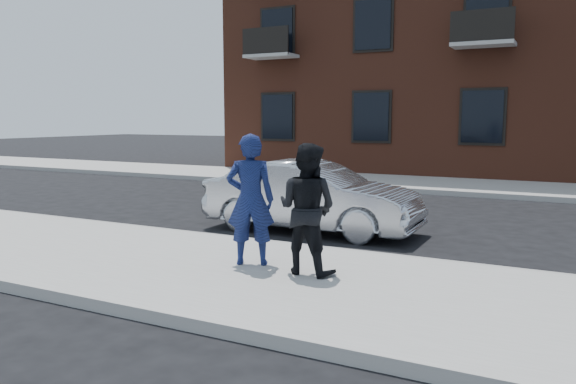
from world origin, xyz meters
The scene contains 9 objects.
ground centered at (0.00, 0.00, 0.00)m, with size 100.00×100.00×0.00m, color black.
near_sidewalk centered at (0.00, -0.25, 0.07)m, with size 50.00×3.50×0.15m, color #999791.
near_curb centered at (0.00, 1.55, 0.07)m, with size 50.00×0.10×0.15m, color #999691.
far_sidewalk centered at (0.00, 11.25, 0.07)m, with size 50.00×3.50×0.15m, color #999791.
far_curb centered at (0.00, 9.45, 0.07)m, with size 50.00×0.10×0.15m, color #999691.
apartment_building centered at (2.00, 18.00, 6.16)m, with size 24.30×10.30×12.30m.
silver_sedan centered at (-1.56, 3.20, 0.68)m, with size 1.44×4.12×1.36m, color #B7BABF.
man_hoodie centered at (-1.08, 0.12, 1.06)m, with size 0.78×0.67×1.81m.
man_peacoat centered at (-0.20, 0.08, 1.00)m, with size 0.87×0.71×1.70m.
Camera 1 is at (2.84, -6.43, 2.18)m, focal length 35.00 mm.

